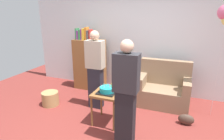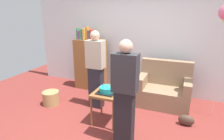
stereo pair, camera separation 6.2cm
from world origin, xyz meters
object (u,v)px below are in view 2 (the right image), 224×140
bookshelf (90,63)px  person_holding_cake (125,94)px  wicker_basket (51,98)px  handbag (186,120)px  person_blowing_candles (96,70)px  couch (164,90)px  side_table (107,97)px  birthday_cake (107,90)px

bookshelf → person_holding_cake: 2.38m
wicker_basket → handbag: 2.82m
person_holding_cake → wicker_basket: size_ratio=4.53×
bookshelf → person_blowing_candles: person_blowing_candles is taller
couch → wicker_basket: (-2.30, -0.95, -0.19)m
handbag → side_table: bearing=-161.8°
birthday_cake → person_blowing_candles: 0.69m
bookshelf → side_table: bookshelf is taller
couch → birthday_cake: (-0.87, -1.14, 0.31)m
bookshelf → side_table: 1.75m
person_holding_cake → handbag: bearing=-111.1°
person_holding_cake → wicker_basket: person_holding_cake is taller
birthday_cake → handbag: size_ratio=1.14×
person_blowing_candles → bookshelf: bearing=142.4°
wicker_basket → handbag: size_ratio=1.29×
side_table → person_holding_cake: (0.48, -0.43, 0.32)m
side_table → wicker_basket: size_ratio=1.67×
couch → bookshelf: (-1.93, 0.23, 0.35)m
person_blowing_candles → person_holding_cake: size_ratio=1.00×
couch → person_blowing_candles: size_ratio=0.67×
couch → handbag: bearing=-53.9°
wicker_basket → person_holding_cake: bearing=-18.0°
handbag → birthday_cake: bearing=-161.8°
side_table → wicker_basket: bearing=172.4°
couch → handbag: size_ratio=3.93×
bookshelf → handbag: 2.67m
bookshelf → side_table: (1.06, -1.37, -0.18)m
side_table → handbag: side_table is taller
birthday_cake → person_holding_cake: bearing=-42.0°
side_table → person_blowing_candles: person_blowing_candles is taller
person_holding_cake → side_table: bearing=-17.6°
couch → birthday_cake: 1.47m
side_table → bookshelf: bearing=127.7°
birthday_cake → person_holding_cake: size_ratio=0.20×
person_blowing_candles → person_holding_cake: bearing=-26.4°
side_table → handbag: bearing=18.2°
couch → wicker_basket: size_ratio=3.06×
side_table → birthday_cake: birthday_cake is taller
birthday_cake → person_blowing_candles: size_ratio=0.20×
birthday_cake → handbag: bearing=18.2°
person_blowing_candles → side_table: bearing=-28.8°
handbag → wicker_basket: bearing=-174.7°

